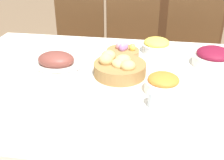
{
  "coord_description": "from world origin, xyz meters",
  "views": [
    {
      "loc": [
        0.19,
        -1.19,
        1.36
      ],
      "look_at": [
        0.01,
        -0.09,
        0.77
      ],
      "focal_mm": 45.0,
      "sensor_mm": 36.0,
      "label": 1
    }
  ],
  "objects_px": {
    "sideboard": "(163,23)",
    "knife": "(130,130)",
    "pineapple_bowl": "(156,45)",
    "drinking_cup": "(156,99)",
    "chair_far_center": "(131,47)",
    "dinner_plate": "(89,126)",
    "beet_salad_bowl": "(214,57)",
    "spoon": "(138,131)",
    "ham_platter": "(56,61)",
    "carrot_bowl": "(163,84)",
    "fork": "(50,122)",
    "bread_basket": "(119,67)",
    "egg_basket": "(123,51)",
    "chair_far_right": "(192,51)",
    "chair_far_left": "(76,44)",
    "butter_dish": "(39,88)"
  },
  "relations": [
    {
      "from": "chair_far_center",
      "to": "dinner_plate",
      "type": "relative_size",
      "value": 3.98
    },
    {
      "from": "chair_far_center",
      "to": "beet_salad_bowl",
      "type": "bearing_deg",
      "value": -59.8
    },
    {
      "from": "knife",
      "to": "bread_basket",
      "type": "bearing_deg",
      "value": 99.98
    },
    {
      "from": "bread_basket",
      "to": "pineapple_bowl",
      "type": "xyz_separation_m",
      "value": [
        0.18,
        0.34,
        -0.0
      ]
    },
    {
      "from": "chair_far_right",
      "to": "sideboard",
      "type": "xyz_separation_m",
      "value": [
        -0.22,
        0.93,
        -0.05
      ]
    },
    {
      "from": "chair_far_right",
      "to": "carrot_bowl",
      "type": "relative_size",
      "value": 6.18
    },
    {
      "from": "fork",
      "to": "knife",
      "type": "bearing_deg",
      "value": -2.95
    },
    {
      "from": "chair_far_right",
      "to": "fork",
      "type": "distance_m",
      "value": 1.5
    },
    {
      "from": "chair_far_center",
      "to": "egg_basket",
      "type": "height_order",
      "value": "chair_far_center"
    },
    {
      "from": "chair_far_left",
      "to": "beet_salad_bowl",
      "type": "relative_size",
      "value": 4.69
    },
    {
      "from": "beet_salad_bowl",
      "to": "knife",
      "type": "height_order",
      "value": "beet_salad_bowl"
    },
    {
      "from": "dinner_plate",
      "to": "spoon",
      "type": "bearing_deg",
      "value": 0.0
    },
    {
      "from": "sideboard",
      "to": "knife",
      "type": "relative_size",
      "value": 7.0
    },
    {
      "from": "pineapple_bowl",
      "to": "spoon",
      "type": "bearing_deg",
      "value": -93.44
    },
    {
      "from": "pineapple_bowl",
      "to": "drinking_cup",
      "type": "distance_m",
      "value": 0.6
    },
    {
      "from": "chair_far_center",
      "to": "egg_basket",
      "type": "distance_m",
      "value": 0.69
    },
    {
      "from": "pineapple_bowl",
      "to": "sideboard",
      "type": "bearing_deg",
      "value": 87.49
    },
    {
      "from": "sideboard",
      "to": "spoon",
      "type": "height_order",
      "value": "sideboard"
    },
    {
      "from": "chair_far_center",
      "to": "bread_basket",
      "type": "relative_size",
      "value": 3.87
    },
    {
      "from": "ham_platter",
      "to": "drinking_cup",
      "type": "bearing_deg",
      "value": -31.13
    },
    {
      "from": "egg_basket",
      "to": "carrot_bowl",
      "type": "relative_size",
      "value": 1.15
    },
    {
      "from": "bread_basket",
      "to": "knife",
      "type": "distance_m",
      "value": 0.45
    },
    {
      "from": "chair_far_left",
      "to": "egg_basket",
      "type": "distance_m",
      "value": 0.84
    },
    {
      "from": "chair_far_left",
      "to": "fork",
      "type": "distance_m",
      "value": 1.38
    },
    {
      "from": "beet_salad_bowl",
      "to": "carrot_bowl",
      "type": "xyz_separation_m",
      "value": [
        -0.26,
        -0.32,
        -0.01
      ]
    },
    {
      "from": "pineapple_bowl",
      "to": "fork",
      "type": "xyz_separation_m",
      "value": [
        -0.38,
        -0.77,
        -0.04
      ]
    },
    {
      "from": "knife",
      "to": "fork",
      "type": "bearing_deg",
      "value": 177.05
    },
    {
      "from": "ham_platter",
      "to": "beet_salad_bowl",
      "type": "relative_size",
      "value": 1.4
    },
    {
      "from": "chair_far_right",
      "to": "egg_basket",
      "type": "height_order",
      "value": "chair_far_right"
    },
    {
      "from": "carrot_bowl",
      "to": "knife",
      "type": "distance_m",
      "value": 0.32
    },
    {
      "from": "bread_basket",
      "to": "drinking_cup",
      "type": "bearing_deg",
      "value": -54.32
    },
    {
      "from": "egg_basket",
      "to": "ham_platter",
      "type": "bearing_deg",
      "value": -150.68
    },
    {
      "from": "bread_basket",
      "to": "beet_salad_bowl",
      "type": "xyz_separation_m",
      "value": [
        0.47,
        0.19,
        0.0
      ]
    },
    {
      "from": "egg_basket",
      "to": "chair_far_right",
      "type": "bearing_deg",
      "value": 54.46
    },
    {
      "from": "beet_salad_bowl",
      "to": "butter_dish",
      "type": "height_order",
      "value": "beet_salad_bowl"
    },
    {
      "from": "bread_basket",
      "to": "fork",
      "type": "relative_size",
      "value": 1.52
    },
    {
      "from": "knife",
      "to": "drinking_cup",
      "type": "height_order",
      "value": "drinking_cup"
    },
    {
      "from": "knife",
      "to": "drinking_cup",
      "type": "xyz_separation_m",
      "value": [
        0.09,
        0.17,
        0.03
      ]
    },
    {
      "from": "sideboard",
      "to": "bread_basket",
      "type": "bearing_deg",
      "value": -97.5
    },
    {
      "from": "ham_platter",
      "to": "carrot_bowl",
      "type": "relative_size",
      "value": 1.85
    },
    {
      "from": "fork",
      "to": "bread_basket",
      "type": "bearing_deg",
      "value": 62.17
    },
    {
      "from": "knife",
      "to": "chair_far_center",
      "type": "bearing_deg",
      "value": 92.14
    },
    {
      "from": "sideboard",
      "to": "carrot_bowl",
      "type": "bearing_deg",
      "value": -90.82
    },
    {
      "from": "chair_far_right",
      "to": "spoon",
      "type": "distance_m",
      "value": 1.39
    },
    {
      "from": "egg_basket",
      "to": "pineapple_bowl",
      "type": "distance_m",
      "value": 0.21
    },
    {
      "from": "chair_far_right",
      "to": "knife",
      "type": "xyz_separation_m",
      "value": [
        -0.36,
        -1.34,
        0.2
      ]
    },
    {
      "from": "carrot_bowl",
      "to": "spoon",
      "type": "height_order",
      "value": "carrot_bowl"
    },
    {
      "from": "fork",
      "to": "spoon",
      "type": "xyz_separation_m",
      "value": [
        0.33,
        0.0,
        0.0
      ]
    },
    {
      "from": "egg_basket",
      "to": "carrot_bowl",
      "type": "distance_m",
      "value": 0.44
    },
    {
      "from": "drinking_cup",
      "to": "fork",
      "type": "bearing_deg",
      "value": -155.88
    }
  ]
}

